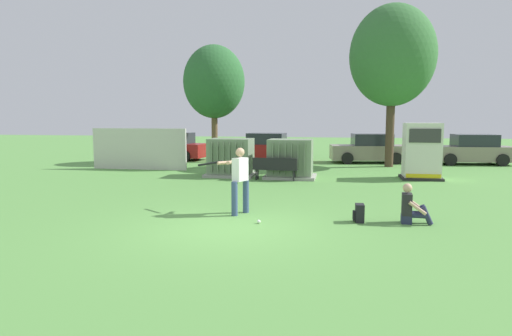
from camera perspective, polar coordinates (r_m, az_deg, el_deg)
The scene contains 16 objects.
ground_plane at distance 10.20m, azimuth -3.54°, elevation -7.79°, with size 96.00×96.00×0.00m, color #5B9947.
fence_panel at distance 22.31m, azimuth -14.79°, elevation 2.38°, with size 4.80×0.12×2.00m, color beige.
transformer_west at distance 19.15m, azimuth -3.24°, elevation 1.31°, with size 2.10×1.70×1.62m.
transformer_mid_west at distance 18.56m, azimuth 4.45°, elevation 1.13°, with size 2.10×1.70×1.62m.
generator_enclosure at distance 19.40m, azimuth 20.50°, elevation 2.00°, with size 1.60×1.40×2.30m.
park_bench at distance 17.80m, azimuth 2.46°, elevation 0.10°, with size 1.82×0.52×0.92m.
batter at distance 11.56m, azimuth -2.27°, elevation -1.17°, with size 1.54×0.96×1.74m.
sports_ball at distance 10.66m, azimuth 0.36°, elevation -6.90°, with size 0.09×0.09×0.09m, color white.
seated_spectator at distance 11.24m, azimuth 19.30°, elevation -4.85°, with size 0.73×0.56×0.96m.
backpack at distance 11.05m, azimuth 13.11°, elevation -5.69°, with size 0.27×0.33×0.44m.
tree_left at distance 25.32m, azimuth -5.41°, elevation 10.93°, with size 3.42×3.42×6.54m.
tree_center_left at distance 23.95m, azimuth 17.12°, elevation 13.58°, with size 4.26×4.26×8.15m.
parked_car_leftmost at distance 27.14m, azimuth -10.69°, elevation 2.65°, with size 4.37×2.28×1.62m.
parked_car_left_of_center at distance 26.02m, azimuth 1.14°, elevation 2.60°, with size 4.31×2.14×1.62m.
parked_car_right_of_center at distance 25.67m, azimuth 14.37°, elevation 2.35°, with size 4.39×2.33×1.62m.
parked_car_rightmost at distance 26.68m, azimuth 25.97°, elevation 2.05°, with size 4.30×2.13×1.62m.
Camera 1 is at (2.46, -9.58, 2.51)m, focal length 31.14 mm.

